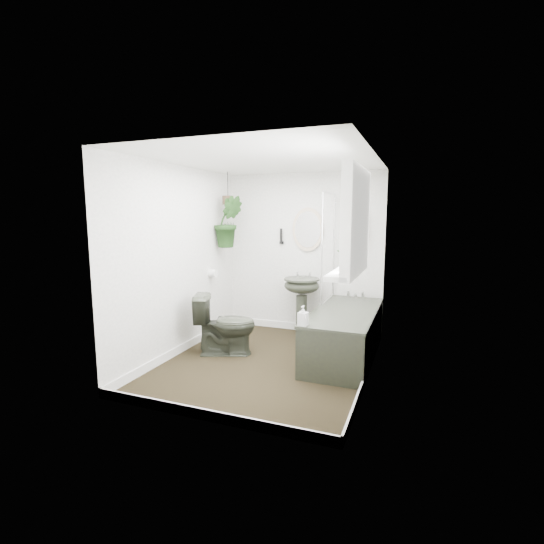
% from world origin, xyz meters
% --- Properties ---
extents(floor, '(2.30, 2.80, 0.02)m').
position_xyz_m(floor, '(0.00, 0.00, -0.01)').
color(floor, black).
rests_on(floor, ground).
extents(ceiling, '(2.30, 2.80, 0.02)m').
position_xyz_m(ceiling, '(0.00, 0.00, 2.31)').
color(ceiling, white).
rests_on(ceiling, ground).
extents(wall_back, '(2.30, 0.02, 2.30)m').
position_xyz_m(wall_back, '(0.00, 1.41, 1.15)').
color(wall_back, white).
rests_on(wall_back, ground).
extents(wall_front, '(2.30, 0.02, 2.30)m').
position_xyz_m(wall_front, '(0.00, -1.41, 1.15)').
color(wall_front, white).
rests_on(wall_front, ground).
extents(wall_left, '(0.02, 2.80, 2.30)m').
position_xyz_m(wall_left, '(-1.16, 0.00, 1.15)').
color(wall_left, white).
rests_on(wall_left, ground).
extents(wall_right, '(0.02, 2.80, 2.30)m').
position_xyz_m(wall_right, '(1.16, 0.00, 1.15)').
color(wall_right, white).
rests_on(wall_right, ground).
extents(skirting, '(2.30, 2.80, 0.10)m').
position_xyz_m(skirting, '(0.00, 0.00, 0.05)').
color(skirting, white).
rests_on(skirting, floor).
extents(bathtub, '(0.72, 1.72, 0.58)m').
position_xyz_m(bathtub, '(0.80, 0.50, 0.29)').
color(bathtub, '#2C3026').
rests_on(bathtub, floor).
extents(bath_screen, '(0.04, 0.72, 1.40)m').
position_xyz_m(bath_screen, '(0.47, 0.99, 1.28)').
color(bath_screen, silver).
rests_on(bath_screen, bathtub).
extents(shower_box, '(0.20, 0.10, 0.35)m').
position_xyz_m(shower_box, '(0.80, 1.34, 1.55)').
color(shower_box, white).
rests_on(shower_box, wall_back).
extents(oval_mirror, '(0.46, 0.03, 0.62)m').
position_xyz_m(oval_mirror, '(0.08, 1.37, 1.50)').
color(oval_mirror, beige).
rests_on(oval_mirror, wall_back).
extents(wall_sconce, '(0.04, 0.04, 0.22)m').
position_xyz_m(wall_sconce, '(-0.32, 1.36, 1.40)').
color(wall_sconce, black).
rests_on(wall_sconce, wall_back).
extents(toilet_roll_holder, '(0.11, 0.11, 0.11)m').
position_xyz_m(toilet_roll_holder, '(-1.10, 0.70, 0.90)').
color(toilet_roll_holder, white).
rests_on(toilet_roll_holder, wall_left).
extents(window_recess, '(0.08, 1.00, 0.90)m').
position_xyz_m(window_recess, '(1.09, -0.70, 1.65)').
color(window_recess, white).
rests_on(window_recess, wall_right).
extents(window_sill, '(0.18, 1.00, 0.04)m').
position_xyz_m(window_sill, '(1.02, -0.70, 1.23)').
color(window_sill, white).
rests_on(window_sill, wall_right).
extents(window_blinds, '(0.01, 0.86, 0.76)m').
position_xyz_m(window_blinds, '(1.04, -0.70, 1.65)').
color(window_blinds, white).
rests_on(window_blinds, wall_right).
extents(toilet, '(0.83, 0.65, 0.75)m').
position_xyz_m(toilet, '(-0.60, 0.11, 0.37)').
color(toilet, '#2C3026').
rests_on(toilet, floor).
extents(pedestal_sink, '(0.53, 0.47, 0.84)m').
position_xyz_m(pedestal_sink, '(0.08, 1.10, 0.42)').
color(pedestal_sink, '#2C3026').
rests_on(pedestal_sink, floor).
extents(sill_plant, '(0.22, 0.20, 0.21)m').
position_xyz_m(sill_plant, '(1.04, -0.75, 1.36)').
color(sill_plant, black).
rests_on(sill_plant, window_sill).
extents(hanging_plant, '(0.51, 0.48, 0.73)m').
position_xyz_m(hanging_plant, '(-0.97, 0.95, 1.61)').
color(hanging_plant, black).
rests_on(hanging_plant, ceiling).
extents(soap_bottle, '(0.10, 0.10, 0.21)m').
position_xyz_m(soap_bottle, '(0.51, -0.29, 0.68)').
color(soap_bottle, black).
rests_on(soap_bottle, bathtub).
extents(hanging_pot, '(0.16, 0.16, 0.12)m').
position_xyz_m(hanging_pot, '(-0.97, 0.95, 1.91)').
color(hanging_pot, '#453323').
rests_on(hanging_pot, ceiling).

